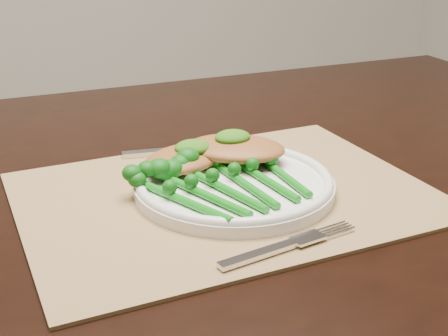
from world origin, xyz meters
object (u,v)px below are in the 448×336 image
object	(u,v)px
dinner_plate	(234,183)
chicken_fillet_left	(184,159)
broccolini_bundle	(234,186)
placemat	(226,195)

from	to	relation	value
dinner_plate	chicken_fillet_left	xyz separation A→B (m)	(-0.05, 0.06, 0.02)
chicken_fillet_left	broccolini_bundle	distance (m)	0.10
dinner_plate	chicken_fillet_left	size ratio (longest dim) A/B	2.09
broccolini_bundle	dinner_plate	bearing A→B (deg)	53.00
placemat	broccolini_bundle	xyz separation A→B (m)	(0.00, -0.02, 0.02)
dinner_plate	chicken_fillet_left	distance (m)	0.08
placemat	dinner_plate	world-z (taller)	dinner_plate
broccolini_bundle	placemat	bearing A→B (deg)	81.03
chicken_fillet_left	broccolini_bundle	size ratio (longest dim) A/B	0.54
placemat	broccolini_bundle	distance (m)	0.03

